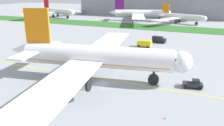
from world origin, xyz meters
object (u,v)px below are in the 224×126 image
at_px(airliner_foreground, 95,57).
at_px(parked_airliner_far_left, 57,11).
at_px(pushback_tug, 193,84).
at_px(traffic_cone_near_nose, 10,77).
at_px(traffic_cone_port_wing, 165,117).
at_px(service_truck_baggage_loader, 159,39).
at_px(service_truck_fuel_bowser, 145,43).
at_px(ground_crew_marshaller_front, 6,118).
at_px(parked_airliner_far_centre, 139,13).
at_px(ground_crew_wingwalker_port, 38,94).
at_px(ground_crew_wingwalker_starboard, 75,66).
at_px(parked_airliner_far_right, 180,17).

height_order(airliner_foreground, parked_airliner_far_left, airliner_foreground).
xyz_separation_m(pushback_tug, traffic_cone_near_nose, (-45.93, -13.04, -0.73)).
bearing_deg(traffic_cone_port_wing, service_truck_baggage_loader, 103.89).
relative_size(airliner_foreground, service_truck_fuel_bowser, 12.85).
relative_size(ground_crew_marshaller_front, traffic_cone_port_wing, 2.84).
distance_m(traffic_cone_near_nose, service_truck_fuel_bowser, 54.44).
bearing_deg(parked_airliner_far_centre, service_truck_fuel_bowser, -71.25).
bearing_deg(traffic_cone_near_nose, ground_crew_wingwalker_port, -23.27).
relative_size(ground_crew_wingwalker_starboard, traffic_cone_port_wing, 2.84).
distance_m(ground_crew_wingwalker_port, ground_crew_wingwalker_starboard, 19.89).
bearing_deg(traffic_cone_near_nose, service_truck_fuel_bowser, 64.69).
bearing_deg(ground_crew_wingwalker_starboard, ground_crew_wingwalker_port, -81.20).
bearing_deg(parked_airliner_far_left, airliner_foreground, -49.81).
height_order(service_truck_fuel_bowser, parked_airliner_far_centre, parked_airliner_far_centre).
bearing_deg(ground_crew_marshaller_front, ground_crew_wingwalker_port, 98.83).
bearing_deg(ground_crew_wingwalker_starboard, parked_airliner_far_left, 128.56).
distance_m(ground_crew_wingwalker_port, traffic_cone_port_wing, 27.52).
relative_size(traffic_cone_near_nose, parked_airliner_far_left, 0.01).
bearing_deg(parked_airliner_far_right, service_truck_baggage_loader, -89.43).
bearing_deg(ground_crew_wingwalker_starboard, service_truck_baggage_loader, 72.54).
xyz_separation_m(ground_crew_marshaller_front, traffic_cone_near_nose, (-16.85, 16.76, -0.72)).
height_order(ground_crew_wingwalker_starboard, parked_airliner_far_left, parked_airliner_far_left).
distance_m(parked_airliner_far_left, parked_airliner_far_right, 103.37).
bearing_deg(service_truck_baggage_loader, ground_crew_marshaller_front, -97.49).
relative_size(parked_airliner_far_centre, parked_airliner_far_right, 1.26).
distance_m(ground_crew_wingwalker_starboard, service_truck_fuel_bowser, 37.77).
height_order(ground_crew_wingwalker_starboard, traffic_cone_port_wing, ground_crew_wingwalker_starboard).
xyz_separation_m(traffic_cone_near_nose, service_truck_fuel_bowser, (23.27, 49.20, 1.27)).
height_order(airliner_foreground, parked_airliner_far_right, airliner_foreground).
bearing_deg(service_truck_baggage_loader, traffic_cone_near_nose, -114.24).
bearing_deg(service_truck_baggage_loader, parked_airliner_far_left, 147.87).
xyz_separation_m(airliner_foreground, traffic_cone_port_wing, (21.19, -12.39, -5.93)).
bearing_deg(parked_airliner_far_left, parked_airliner_far_centre, 5.14).
bearing_deg(parked_airliner_far_left, traffic_cone_near_nose, -58.37).
bearing_deg(ground_crew_wingwalker_port, traffic_cone_port_wing, 5.52).
distance_m(service_truck_baggage_loader, parked_airliner_far_right, 70.31).
xyz_separation_m(pushback_tug, parked_airliner_far_centre, (-50.62, 118.53, 4.59)).
height_order(ground_crew_marshaller_front, traffic_cone_port_wing, ground_crew_marshaller_front).
xyz_separation_m(parked_airliner_far_left, parked_airliner_far_right, (103.25, 4.95, -0.68)).
height_order(parked_airliner_far_centre, parked_airliner_far_right, parked_airliner_far_centre).
xyz_separation_m(pushback_tug, service_truck_fuel_bowser, (-22.66, 36.16, 0.54)).
bearing_deg(traffic_cone_port_wing, airliner_foreground, 149.69).
distance_m(pushback_tug, parked_airliner_far_right, 118.67).
distance_m(pushback_tug, parked_airliner_far_left, 166.39).
bearing_deg(parked_airliner_far_left, parked_airliner_far_right, 2.74).
distance_m(airliner_foreground, parked_airliner_far_right, 121.65).
bearing_deg(traffic_cone_near_nose, traffic_cone_port_wing, -5.25).
bearing_deg(parked_airliner_far_right, airliner_foreground, -92.24).
relative_size(airliner_foreground, parked_airliner_far_centre, 1.03).
relative_size(traffic_cone_port_wing, parked_airliner_far_left, 0.01).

